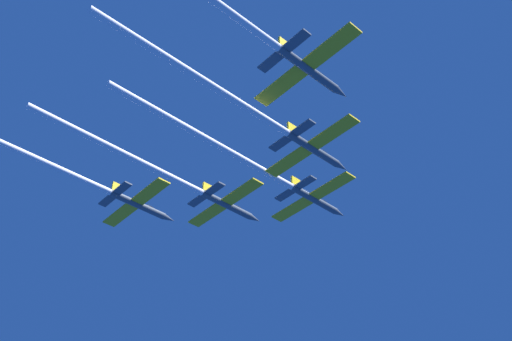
% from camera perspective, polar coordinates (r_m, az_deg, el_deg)
% --- Properties ---
extents(jet_lead, '(18.15, 49.74, 3.01)m').
position_cam_1_polar(jet_lead, '(97.34, 0.40, 0.15)').
color(jet_lead, '#4C5660').
extents(jet_left_wing, '(18.15, 45.76, 3.01)m').
position_cam_1_polar(jet_left_wing, '(100.35, -7.76, -0.87)').
color(jet_left_wing, '#4C5660').
extents(jet_right_wing, '(18.15, 47.52, 3.01)m').
position_cam_1_polar(jet_right_wing, '(86.80, 0.06, 5.52)').
color(jet_right_wing, '#4C5660').
extents(jet_left_outer, '(18.15, 49.29, 3.01)m').
position_cam_1_polar(jet_left_outer, '(102.78, -17.27, -0.46)').
color(jet_left_outer, '#4C5660').
extents(jet_right_outer, '(18.15, 51.49, 3.01)m').
position_cam_1_polar(jet_right_outer, '(76.23, -2.33, 14.88)').
color(jet_right_outer, '#4C5660').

